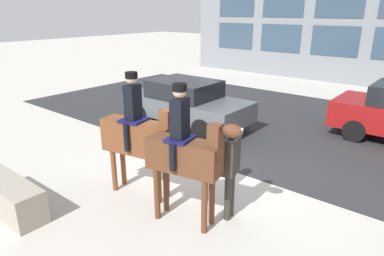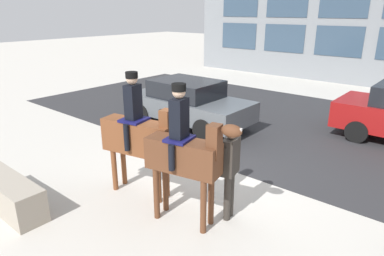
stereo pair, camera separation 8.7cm
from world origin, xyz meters
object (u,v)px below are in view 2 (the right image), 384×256
Objects in this scene: mounted_horse_companion at (185,152)px; planter_ledge at (7,193)px; street_car_near_lane at (188,102)px; pedestrian_bystander at (229,166)px; mounted_horse_lead at (139,134)px.

mounted_horse_companion is 3.65m from planter_ledge.
mounted_horse_companion is 0.60× the size of street_car_near_lane.
pedestrian_bystander is at bearing 36.80° from mounted_horse_companion.
pedestrian_bystander is at bearing 35.52° from planter_ledge.
mounted_horse_lead reaches higher than planter_ledge.
street_car_near_lane is 2.00× the size of planter_ledge.
street_car_near_lane is (-4.06, 3.61, -0.25)m from pedestrian_bystander.
mounted_horse_lead is 1.40m from mounted_horse_companion.
mounted_horse_lead is at bearing -0.25° from pedestrian_bystander.
mounted_horse_companion is 0.85m from pedestrian_bystander.
planter_ledge is at bearing -84.51° from street_car_near_lane.
pedestrian_bystander is 4.33m from planter_ledge.
mounted_horse_lead is 1.01× the size of mounted_horse_companion.
street_car_near_lane is at bearing 106.13° from mounted_horse_lead.
mounted_horse_lead is 0.61× the size of street_car_near_lane.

